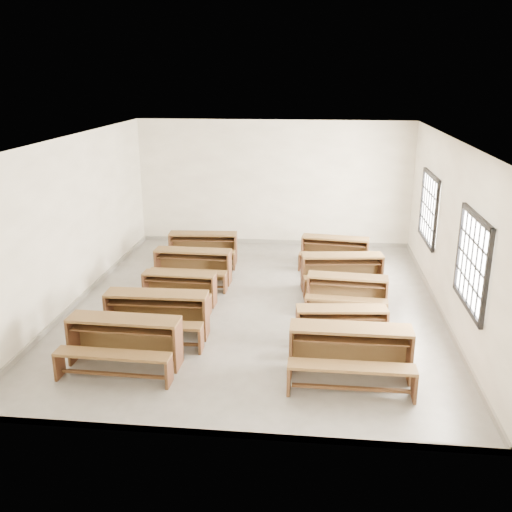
# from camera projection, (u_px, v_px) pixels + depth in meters

# --- Properties ---
(room) EXTENTS (8.50, 8.50, 3.20)m
(room) POSITION_uv_depth(u_px,v_px,m) (261.00, 197.00, 10.41)
(room) COLOR gray
(room) RESTS_ON ground
(desk_set_0) EXTENTS (1.74, 0.93, 0.77)m
(desk_set_0) POSITION_uv_depth(u_px,v_px,m) (124.00, 339.00, 8.65)
(desk_set_0) COLOR brown
(desk_set_0) RESTS_ON ground
(desk_set_1) EXTENTS (1.75, 0.93, 0.78)m
(desk_set_1) POSITION_uv_depth(u_px,v_px,m) (156.00, 312.00, 9.62)
(desk_set_1) COLOR brown
(desk_set_1) RESTS_ON ground
(desk_set_2) EXTENTS (1.43, 0.78, 0.63)m
(desk_set_2) POSITION_uv_depth(u_px,v_px,m) (179.00, 287.00, 10.99)
(desk_set_2) COLOR brown
(desk_set_2) RESTS_ON ground
(desk_set_3) EXTENTS (1.64, 0.88, 0.73)m
(desk_set_3) POSITION_uv_depth(u_px,v_px,m) (193.00, 264.00, 12.12)
(desk_set_3) COLOR brown
(desk_set_3) RESTS_ON ground
(desk_set_4) EXTENTS (1.64, 0.93, 0.72)m
(desk_set_4) POSITION_uv_depth(u_px,v_px,m) (203.00, 246.00, 13.45)
(desk_set_4) COLOR brown
(desk_set_4) RESTS_ON ground
(desk_set_5) EXTENTS (1.77, 0.92, 0.80)m
(desk_set_5) POSITION_uv_depth(u_px,v_px,m) (350.00, 349.00, 8.29)
(desk_set_5) COLOR brown
(desk_set_5) RESTS_ON ground
(desk_set_6) EXTENTS (1.55, 0.92, 0.66)m
(desk_set_6) POSITION_uv_depth(u_px,v_px,m) (342.00, 325.00, 9.29)
(desk_set_6) COLOR brown
(desk_set_6) RESTS_ON ground
(desk_set_7) EXTENTS (1.55, 0.89, 0.67)m
(desk_set_7) POSITION_uv_depth(u_px,v_px,m) (347.00, 291.00, 10.73)
(desk_set_7) COLOR brown
(desk_set_7) RESTS_ON ground
(desk_set_8) EXTENTS (1.75, 1.06, 0.75)m
(desk_set_8) POSITION_uv_depth(u_px,v_px,m) (342.00, 270.00, 11.74)
(desk_set_8) COLOR brown
(desk_set_8) RESTS_ON ground
(desk_set_9) EXTENTS (1.62, 0.97, 0.69)m
(desk_set_9) POSITION_uv_depth(u_px,v_px,m) (335.00, 250.00, 13.19)
(desk_set_9) COLOR brown
(desk_set_9) RESTS_ON ground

